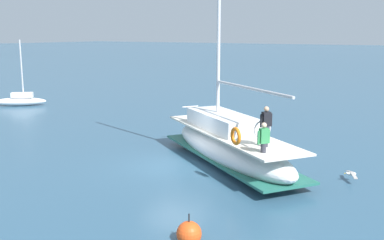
% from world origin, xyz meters
% --- Properties ---
extents(ground_plane, '(400.00, 400.00, 0.00)m').
position_xyz_m(ground_plane, '(0.00, 0.00, 0.00)').
color(ground_plane, '#2D516B').
extents(main_sailboat, '(7.28, 9.34, 11.50)m').
position_xyz_m(main_sailboat, '(1.62, -1.86, 0.90)').
color(main_sailboat, silver).
rests_on(main_sailboat, ground).
extents(moored_sloop_far, '(3.41, 3.72, 5.23)m').
position_xyz_m(moored_sloop_far, '(6.92, 20.00, 0.45)').
color(moored_sloop_far, white).
rests_on(moored_sloop_far, ground).
extents(seagull, '(0.97, 0.69, 0.17)m').
position_xyz_m(seagull, '(2.13, -7.10, 0.30)').
color(seagull, silver).
rests_on(seagull, ground).
extents(mooring_buoy, '(0.72, 0.72, 0.96)m').
position_xyz_m(mooring_buoy, '(-5.79, -4.62, 0.22)').
color(mooring_buoy, '#EA4C19').
rests_on(mooring_buoy, ground).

